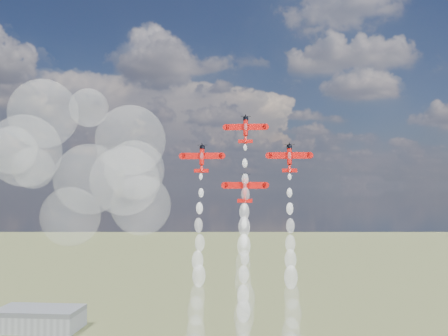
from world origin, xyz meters
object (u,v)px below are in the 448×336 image
plane_right (289,158)px  plane_slot (245,188)px  plane_left (202,158)px  hangar (39,319)px  plane_lead (246,129)px

plane_right → plane_slot: bearing=-170.3°
plane_left → plane_slot: plane_left is taller
plane_right → hangar: bearing=131.7°
hangar → plane_right: size_ratio=4.39×
plane_right → plane_slot: (-12.29, -2.10, -8.34)m
plane_left → plane_slot: (12.29, -2.10, -8.34)m
hangar → plane_slot: bearing=-51.1°
hangar → plane_left: plane_left is taller
plane_left → plane_right: (24.57, 0.00, 0.00)m
plane_slot → hangar: bearing=128.9°
hangar → plane_left: (122.25, -164.89, 88.89)m
plane_slot → plane_lead: bearing=90.0°
plane_left → plane_lead: bearing=9.7°
plane_right → plane_slot: size_ratio=1.00×
plane_left → plane_right: size_ratio=1.00×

